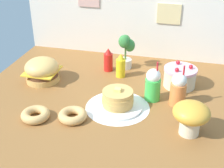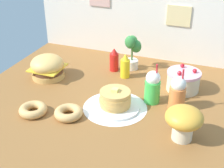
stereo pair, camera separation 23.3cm
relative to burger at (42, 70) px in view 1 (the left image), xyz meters
The scene contains 14 objects.
ground_plane 0.63m from the burger, 17.56° to the right, with size 2.04×1.83×0.02m, color brown.
back_wall 0.98m from the burger, 50.63° to the left, with size 2.04×0.04×0.83m.
doily_mat 0.75m from the burger, 19.72° to the right, with size 0.47×0.47×0.00m, color white.
burger is the anchor object (origin of this frame).
pancake_stack 0.75m from the burger, 19.71° to the right, with size 0.36×0.36×0.16m.
layer_cake 1.13m from the burger, ahead, with size 0.26×0.26×0.19m.
ketchup_bottle 0.58m from the burger, 33.94° to the left, with size 0.08×0.08×0.21m.
mustard_bottle 0.66m from the burger, 20.93° to the left, with size 0.08×0.08×0.21m.
cream_soda_cup 0.93m from the burger, ahead, with size 0.12×0.12×0.32m.
orange_float_cup 1.12m from the burger, ahead, with size 0.12×0.12×0.32m.
donut_pink_glaze 0.56m from the burger, 69.99° to the right, with size 0.20×0.20×0.06m.
donut_chocolate 0.65m from the burger, 46.79° to the right, with size 0.20×0.20×0.06m.
potted_plant 0.75m from the burger, 33.63° to the left, with size 0.14×0.14×0.32m.
mushroom_stool 1.29m from the burger, 19.69° to the right, with size 0.23×0.23×0.22m.
Camera 1 is at (0.53, -1.90, 1.23)m, focal length 49.58 mm.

